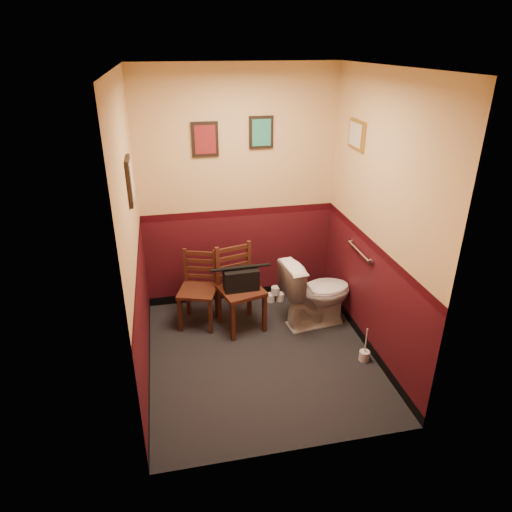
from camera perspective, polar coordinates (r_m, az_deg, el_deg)
The scene contains 17 objects.
floor at distance 4.71m, azimuth 0.63°, elevation -12.35°, with size 2.20×2.40×0.00m, color black.
ceiling at distance 3.74m, azimuth 0.85°, elevation 22.54°, with size 2.20×2.40×0.00m, color silver.
wall_back at distance 5.14m, azimuth -2.18°, elevation 7.98°, with size 2.20×2.70×0.00m, color #400D14.
wall_front at distance 2.99m, azimuth 5.69°, elevation -5.57°, with size 2.20×2.70×0.00m, color #400D14.
wall_left at distance 3.96m, azimuth -15.01°, elevation 1.67°, with size 2.40×2.70×0.00m, color #400D14.
wall_right at distance 4.39m, azimuth 14.93°, elevation 4.02°, with size 2.40×2.70×0.00m, color #400D14.
grab_bar at distance 4.73m, azimuth 12.78°, elevation 0.58°, with size 0.05×0.56×0.06m.
framed_print_back_a at distance 4.93m, azimuth -6.39°, elevation 14.29°, with size 0.28×0.04×0.36m.
framed_print_back_b at distance 5.02m, azimuth 0.65°, elevation 15.20°, with size 0.26×0.04×0.34m.
framed_print_left at distance 3.89m, azimuth -15.49°, elevation 9.04°, with size 0.04×0.30×0.38m.
framed_print_right at distance 4.72m, azimuth 12.46°, elevation 14.61°, with size 0.04×0.34×0.28m.
toilet at distance 5.04m, azimuth 7.56°, elevation -4.61°, with size 0.44×0.78×0.77m, color white.
toilet_brush at distance 4.75m, azimuth 13.39°, elevation -11.96°, with size 0.10×0.10×0.37m.
chair_left at distance 5.04m, azimuth -7.18°, elevation -4.12°, with size 0.49×0.49×0.84m.
chair_right at distance 4.92m, azimuth -2.08°, elevation -4.08°, with size 0.53×0.53×0.93m.
handbag at distance 4.82m, azimuth -1.89°, elevation -2.89°, with size 0.37×0.20×0.27m.
tp_stack at distance 5.57m, azimuth 2.42°, elevation -4.89°, with size 0.22×0.11×0.19m.
Camera 1 is at (-0.81, -3.64, 2.88)m, focal length 32.00 mm.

